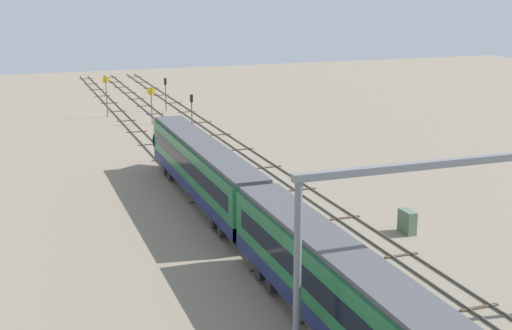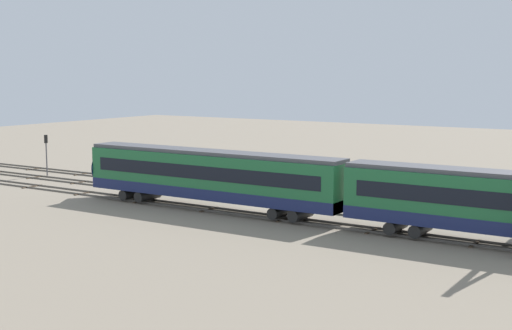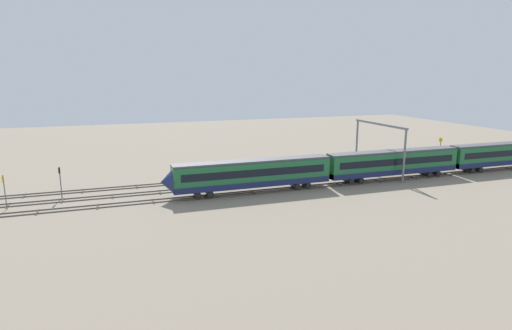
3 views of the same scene
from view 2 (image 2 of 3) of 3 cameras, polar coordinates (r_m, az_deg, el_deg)
The scene contains 6 objects.
ground_plane at distance 60.14m, azimuth 1.51°, elevation -3.32°, with size 190.96×190.96×0.00m, color gray.
track_near_foreground at distance 63.92m, azimuth 3.58°, elevation -2.62°, with size 174.96×2.40×0.16m.
track_second_near at distance 60.12m, azimuth 1.51°, elevation -3.25°, with size 174.96×2.40×0.16m.
track_with_train at distance 56.43m, azimuth -0.84°, elevation -3.96°, with size 174.96×2.40×0.16m.
signal_light_trackside_approach at distance 80.80m, azimuth -16.64°, elevation 1.25°, with size 0.31×0.32×4.50m.
relay_cabinet at distance 62.68m, azimuth 11.41°, elevation -2.25°, with size 1.54×0.69×1.66m.
Camera 2 is at (-30.57, 50.55, 11.23)m, focal length 49.37 mm.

